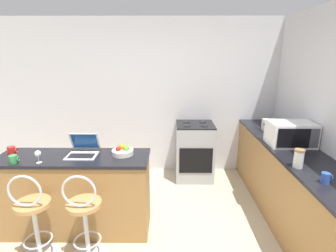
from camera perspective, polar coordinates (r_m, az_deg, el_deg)
name	(u,v)px	position (r m, az deg, el deg)	size (l,w,h in m)	color
wall_back	(148,98)	(4.49, -4.43, 6.09)	(12.00, 0.06, 2.60)	silver
breakfast_bar	(77,194)	(3.32, -19.29, -13.72)	(1.70, 0.54, 0.94)	#9E703D
counter_right	(288,182)	(3.72, 24.64, -11.01)	(0.60, 2.77, 0.94)	#9E703D
bar_stool_near	(34,221)	(3.04, -27.15, -17.87)	(0.40, 0.40, 0.98)	silver
bar_stool_far	(85,221)	(2.85, -17.65, -19.10)	(0.40, 0.40, 0.98)	silver
laptop	(83,149)	(3.13, -17.97, -4.83)	(0.33, 0.32, 0.24)	silver
microwave	(291,134)	(3.58, 25.20, -1.54)	(0.54, 0.37, 0.29)	white
toaster	(272,127)	(4.04, 21.62, -0.12)	(0.21, 0.31, 0.18)	silver
stove_range	(194,151)	(4.39, 5.76, -5.47)	(0.61, 0.58, 0.94)	#9EA3A8
storage_jar	(299,158)	(2.94, 26.57, -6.33)	(0.10, 0.10, 0.19)	silver
mug_green	(13,159)	(3.19, -30.59, -6.24)	(0.10, 0.09, 0.09)	#338447
mug_red	(12,151)	(3.44, -30.86, -4.65)	(0.10, 0.09, 0.10)	red
fruit_bowl	(123,151)	(3.02, -9.83, -5.42)	(0.24, 0.24, 0.11)	silver
mug_blue	(326,178)	(2.73, 31.12, -9.67)	(0.09, 0.07, 0.10)	#2D51AD
wine_glass_short	(38,154)	(3.06, -26.47, -5.50)	(0.07, 0.07, 0.14)	silver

